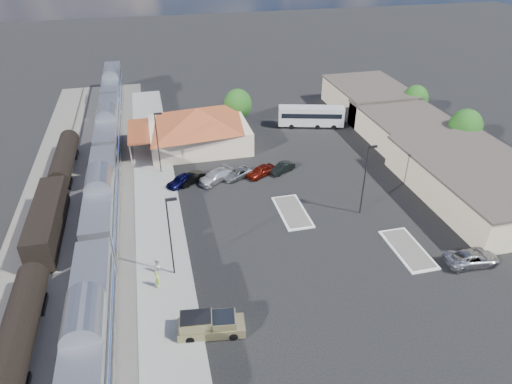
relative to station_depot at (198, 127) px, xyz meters
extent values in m
plane|color=black|center=(4.56, -24.00, -3.13)|extent=(280.00, 280.00, 0.00)
cube|color=#4C4944|center=(-16.44, -16.00, -3.07)|extent=(16.00, 100.00, 0.12)
cube|color=gray|center=(-7.44, -18.00, -3.04)|extent=(5.50, 92.00, 0.18)
cube|color=silver|center=(-13.44, -39.97, -0.08)|extent=(3.00, 20.00, 5.00)
cube|color=black|center=(-13.44, -39.97, -2.83)|extent=(2.20, 16.00, 0.60)
cube|color=silver|center=(-13.44, -18.97, -0.08)|extent=(3.00, 20.00, 5.00)
cube|color=black|center=(-13.44, -18.97, -2.83)|extent=(2.20, 16.00, 0.60)
cube|color=silver|center=(-13.44, 2.03, -0.08)|extent=(3.00, 20.00, 5.00)
cube|color=black|center=(-13.44, 2.03, -2.83)|extent=(2.20, 16.00, 0.60)
cube|color=silver|center=(-13.44, 23.03, -0.08)|extent=(3.00, 20.00, 5.00)
cube|color=black|center=(-13.44, 23.03, -2.83)|extent=(2.20, 16.00, 0.60)
cylinder|color=black|center=(-19.44, -36.29, -1.03)|extent=(2.80, 14.00, 2.80)
cube|color=black|center=(-19.44, -36.29, -2.83)|extent=(2.20, 12.00, 0.60)
cube|color=black|center=(-19.44, -20.29, -0.93)|extent=(2.80, 14.00, 3.60)
cube|color=black|center=(-19.44, -20.29, -2.83)|extent=(2.20, 12.00, 0.60)
cylinder|color=black|center=(-19.44, -4.29, -1.03)|extent=(2.80, 14.00, 2.80)
cube|color=black|center=(-19.44, -4.29, -2.83)|extent=(2.20, 12.00, 0.60)
cube|color=#BFA98C|center=(0.06, 0.00, -1.33)|extent=(15.00, 12.00, 3.60)
pyramid|color=brown|center=(0.06, 0.00, 1.77)|extent=(15.30, 12.24, 2.60)
cube|color=brown|center=(-9.04, 0.00, 0.17)|extent=(3.20, 9.60, 0.25)
cube|color=#C6B28C|center=(32.56, -24.00, -1.03)|extent=(14.00, 22.00, 4.20)
cube|color=#3F3833|center=(32.56, -24.00, 1.22)|extent=(14.40, 22.40, 0.30)
cube|color=#C6B28C|center=(32.56, -6.00, -1.13)|extent=(12.00, 18.00, 4.00)
cube|color=#3F3833|center=(32.56, -6.00, 1.02)|extent=(12.40, 18.40, 0.30)
cube|color=#C6B28C|center=(32.56, 8.00, -0.88)|extent=(12.00, 16.00, 4.50)
cube|color=#3F3833|center=(32.56, 8.00, 1.52)|extent=(12.40, 16.40, 0.30)
cube|color=silver|center=(8.56, -22.00, -3.06)|extent=(3.30, 7.50, 0.15)
cube|color=#4C4944|center=(8.56, -22.00, -2.97)|extent=(2.70, 6.90, 0.10)
cube|color=silver|center=(18.56, -32.00, -3.06)|extent=(3.30, 7.50, 0.15)
cube|color=#4C4944|center=(18.56, -32.00, -2.97)|extent=(2.70, 6.90, 0.10)
cylinder|color=black|center=(-6.44, -30.00, 1.37)|extent=(0.16, 0.16, 9.00)
cube|color=black|center=(-5.94, -30.00, 5.72)|extent=(1.00, 0.25, 0.22)
cylinder|color=black|center=(-6.44, -8.00, 1.37)|extent=(0.16, 0.16, 9.00)
cube|color=black|center=(-5.94, -8.00, 5.72)|extent=(1.00, 0.25, 0.22)
cylinder|color=black|center=(16.56, -24.00, 1.37)|extent=(0.16, 0.16, 9.00)
cube|color=black|center=(17.06, -24.00, 5.72)|extent=(1.00, 0.25, 0.22)
cylinder|color=#382314|center=(38.56, -12.00, -1.70)|extent=(0.30, 0.30, 2.86)
ellipsoid|color=#1F4F16|center=(38.56, -12.00, 1.09)|extent=(4.94, 4.94, 5.46)
cylinder|color=#382314|center=(38.56, 2.00, -1.86)|extent=(0.30, 0.30, 2.55)
ellipsoid|color=#1F4F16|center=(38.56, 2.00, 0.64)|extent=(4.41, 4.41, 4.87)
cylinder|color=#382314|center=(7.56, 6.00, -1.77)|extent=(0.30, 0.30, 2.73)
ellipsoid|color=#1F4F16|center=(7.56, 6.00, 0.90)|extent=(4.71, 4.71, 5.21)
cube|color=tan|center=(-3.94, -38.43, -2.56)|extent=(5.97, 2.82, 0.94)
cube|color=tan|center=(-3.94, -38.43, -1.83)|extent=(2.42, 2.25, 0.99)
cube|color=tan|center=(-3.94, -38.43, -1.72)|extent=(2.99, 2.33, 1.15)
cylinder|color=black|center=(-2.24, -39.60, -2.76)|extent=(0.78, 0.39, 0.75)
cylinder|color=black|center=(-1.99, -37.73, -2.76)|extent=(0.78, 0.39, 0.75)
cylinder|color=black|center=(-5.88, -39.12, -2.76)|extent=(0.78, 0.39, 0.75)
cylinder|color=black|center=(-5.64, -37.26, -2.76)|extent=(0.78, 0.39, 0.75)
imported|color=gray|center=(23.70, -35.63, -2.34)|extent=(5.77, 2.84, 1.58)
cube|color=white|center=(19.68, 2.96, -1.15)|extent=(11.31, 5.27, 3.14)
cube|color=black|center=(19.68, 2.96, -0.77)|extent=(10.46, 5.07, 0.83)
cylinder|color=black|center=(23.13, 0.89, -2.72)|extent=(0.87, 0.49, 0.83)
cylinder|color=black|center=(23.70, 2.97, -2.72)|extent=(0.87, 0.49, 0.83)
cylinder|color=black|center=(16.20, 2.81, -2.72)|extent=(0.87, 0.49, 0.83)
cylinder|color=black|center=(16.77, 4.89, -2.72)|extent=(0.87, 0.49, 0.83)
imported|color=#B9E046|center=(-8.12, -31.63, -2.01)|extent=(0.48, 0.71, 1.88)
imported|color=silver|center=(-8.09, -29.51, -2.14)|extent=(0.81, 0.92, 1.61)
imported|color=#0B0B38|center=(-3.94, -12.07, -2.38)|extent=(4.62, 3.97, 1.50)
imported|color=black|center=(-2.56, -11.77, -2.46)|extent=(4.15, 3.44, 1.33)
imported|color=silver|center=(0.64, -12.07, -2.38)|extent=(5.48, 4.60, 1.50)
imported|color=gray|center=(3.84, -11.77, -2.50)|extent=(5.02, 4.09, 1.27)
imported|color=maroon|center=(7.04, -12.07, -2.37)|extent=(4.75, 3.71, 1.51)
imported|color=black|center=(10.24, -11.77, -2.46)|extent=(4.24, 3.23, 1.34)
camera|label=1|loc=(-6.69, -66.23, 27.77)|focal=32.00mm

